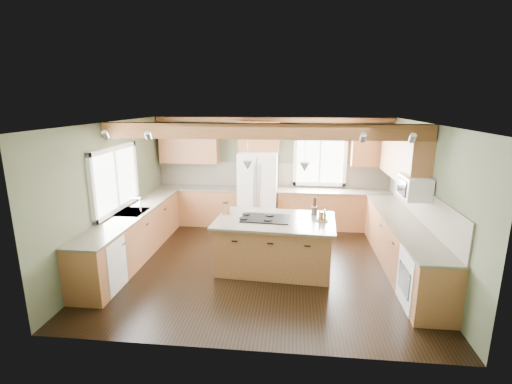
# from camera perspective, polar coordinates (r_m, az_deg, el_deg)

# --- Properties ---
(floor) EXTENTS (5.60, 5.60, 0.00)m
(floor) POSITION_cam_1_polar(r_m,az_deg,el_deg) (7.07, 1.01, -10.95)
(floor) COLOR black
(floor) RESTS_ON ground
(ceiling) EXTENTS (5.60, 5.60, 0.00)m
(ceiling) POSITION_cam_1_polar(r_m,az_deg,el_deg) (6.43, 1.10, 10.58)
(ceiling) COLOR silver
(ceiling) RESTS_ON wall_back
(wall_back) EXTENTS (5.60, 0.00, 5.60)m
(wall_back) POSITION_cam_1_polar(r_m,az_deg,el_deg) (9.07, 2.44, 3.27)
(wall_back) COLOR #4B523A
(wall_back) RESTS_ON ground
(wall_left) EXTENTS (0.00, 5.00, 5.00)m
(wall_left) POSITION_cam_1_polar(r_m,az_deg,el_deg) (7.41, -21.05, -0.08)
(wall_left) COLOR #4B523A
(wall_left) RESTS_ON ground
(wall_right) EXTENTS (0.00, 5.00, 5.00)m
(wall_right) POSITION_cam_1_polar(r_m,az_deg,el_deg) (6.98, 24.61, -1.25)
(wall_right) COLOR #4B523A
(wall_right) RESTS_ON ground
(ceiling_beam) EXTENTS (5.55, 0.26, 0.26)m
(ceiling_beam) POSITION_cam_1_polar(r_m,az_deg,el_deg) (6.31, 1.00, 9.33)
(ceiling_beam) COLOR #562F18
(ceiling_beam) RESTS_ON ceiling
(soffit_trim) EXTENTS (5.55, 0.20, 0.10)m
(soffit_trim) POSITION_cam_1_polar(r_m,az_deg,el_deg) (8.82, 2.48, 11.08)
(soffit_trim) COLOR #562F18
(soffit_trim) RESTS_ON ceiling
(backsplash_back) EXTENTS (5.58, 0.03, 0.58)m
(backsplash_back) POSITION_cam_1_polar(r_m,az_deg,el_deg) (9.07, 2.43, 2.69)
(backsplash_back) COLOR brown
(backsplash_back) RESTS_ON wall_back
(backsplash_right) EXTENTS (0.03, 3.70, 0.58)m
(backsplash_right) POSITION_cam_1_polar(r_m,az_deg,el_deg) (7.04, 24.29, -1.85)
(backsplash_right) COLOR brown
(backsplash_right) RESTS_ON wall_right
(base_cab_back_left) EXTENTS (2.02, 0.60, 0.88)m
(base_cab_back_left) POSITION_cam_1_polar(r_m,az_deg,el_deg) (9.26, -8.87, -2.13)
(base_cab_back_left) COLOR brown
(base_cab_back_left) RESTS_ON floor
(counter_back_left) EXTENTS (2.06, 0.64, 0.04)m
(counter_back_left) POSITION_cam_1_polar(r_m,az_deg,el_deg) (9.15, -8.97, 0.64)
(counter_back_left) COLOR #4B4337
(counter_back_left) RESTS_ON base_cab_back_left
(base_cab_back_right) EXTENTS (2.62, 0.60, 0.88)m
(base_cab_back_right) POSITION_cam_1_polar(r_m,az_deg,el_deg) (9.01, 11.77, -2.72)
(base_cab_back_right) COLOR brown
(base_cab_back_right) RESTS_ON floor
(counter_back_right) EXTENTS (2.66, 0.64, 0.04)m
(counter_back_right) POSITION_cam_1_polar(r_m,az_deg,el_deg) (8.89, 11.91, 0.12)
(counter_back_right) COLOR #4B4337
(counter_back_right) RESTS_ON base_cab_back_right
(base_cab_left) EXTENTS (0.60, 3.70, 0.88)m
(base_cab_left) POSITION_cam_1_polar(r_m,az_deg,el_deg) (7.57, -18.28, -6.38)
(base_cab_left) COLOR brown
(base_cab_left) RESTS_ON floor
(counter_left) EXTENTS (0.64, 3.74, 0.04)m
(counter_left) POSITION_cam_1_polar(r_m,az_deg,el_deg) (7.43, -18.54, -3.04)
(counter_left) COLOR #4B4337
(counter_left) RESTS_ON base_cab_left
(base_cab_right) EXTENTS (0.60, 3.70, 0.88)m
(base_cab_right) POSITION_cam_1_polar(r_m,az_deg,el_deg) (7.19, 21.51, -7.73)
(base_cab_right) COLOR brown
(base_cab_right) RESTS_ON floor
(counter_right) EXTENTS (0.64, 3.74, 0.04)m
(counter_right) POSITION_cam_1_polar(r_m,az_deg,el_deg) (7.04, 21.84, -4.24)
(counter_right) COLOR #4B4337
(counter_right) RESTS_ON base_cab_right
(upper_cab_back_left) EXTENTS (1.40, 0.35, 0.90)m
(upper_cab_back_left) POSITION_cam_1_polar(r_m,az_deg,el_deg) (9.14, -10.24, 7.26)
(upper_cab_back_left) COLOR brown
(upper_cab_back_left) RESTS_ON wall_back
(upper_cab_over_fridge) EXTENTS (0.96, 0.35, 0.70)m
(upper_cab_over_fridge) POSITION_cam_1_polar(r_m,az_deg,el_deg) (8.80, 0.45, 8.54)
(upper_cab_over_fridge) COLOR brown
(upper_cab_over_fridge) RESTS_ON wall_back
(upper_cab_right) EXTENTS (0.35, 2.20, 0.90)m
(upper_cab_right) POSITION_cam_1_polar(r_m,az_deg,el_deg) (7.65, 21.78, 5.24)
(upper_cab_right) COLOR brown
(upper_cab_right) RESTS_ON wall_right
(upper_cab_back_corner) EXTENTS (0.90, 0.35, 0.90)m
(upper_cab_back_corner) POSITION_cam_1_polar(r_m,az_deg,el_deg) (8.95, 17.37, 6.72)
(upper_cab_back_corner) COLOR brown
(upper_cab_back_corner) RESTS_ON wall_back
(window_left) EXTENTS (0.04, 1.60, 1.05)m
(window_left) POSITION_cam_1_polar(r_m,az_deg,el_deg) (7.40, -20.91, 1.89)
(window_left) COLOR white
(window_left) RESTS_ON wall_left
(window_back) EXTENTS (1.10, 0.04, 1.00)m
(window_back) POSITION_cam_1_polar(r_m,az_deg,el_deg) (9.01, 9.79, 4.62)
(window_back) COLOR white
(window_back) RESTS_ON wall_back
(sink) EXTENTS (0.50, 0.65, 0.03)m
(sink) POSITION_cam_1_polar(r_m,az_deg,el_deg) (7.43, -18.55, -3.01)
(sink) COLOR #262628
(sink) RESTS_ON counter_left
(faucet) EXTENTS (0.02, 0.02, 0.28)m
(faucet) POSITION_cam_1_polar(r_m,az_deg,el_deg) (7.31, -17.35, -1.99)
(faucet) COLOR #B2B2B7
(faucet) RESTS_ON sink
(dishwasher) EXTENTS (0.60, 0.60, 0.84)m
(dishwasher) POSITION_cam_1_polar(r_m,az_deg,el_deg) (6.50, -22.88, -10.30)
(dishwasher) COLOR white
(dishwasher) RESTS_ON floor
(oven) EXTENTS (0.60, 0.72, 0.84)m
(oven) POSITION_cam_1_polar(r_m,az_deg,el_deg) (6.06, 24.63, -12.28)
(oven) COLOR white
(oven) RESTS_ON floor
(microwave) EXTENTS (0.40, 0.70, 0.38)m
(microwave) POSITION_cam_1_polar(r_m,az_deg,el_deg) (6.81, 23.19, 0.71)
(microwave) COLOR white
(microwave) RESTS_ON wall_right
(pendant_left) EXTENTS (0.18, 0.18, 0.16)m
(pendant_left) POSITION_cam_1_polar(r_m,az_deg,el_deg) (6.45, -1.30, 4.14)
(pendant_left) COLOR #B2B2B7
(pendant_left) RESTS_ON ceiling
(pendant_right) EXTENTS (0.18, 0.18, 0.16)m
(pendant_right) POSITION_cam_1_polar(r_m,az_deg,el_deg) (6.34, 7.49, 3.85)
(pendant_right) COLOR #B2B2B7
(pendant_right) RESTS_ON ceiling
(refrigerator) EXTENTS (0.90, 0.74, 1.80)m
(refrigerator) POSITION_cam_1_polar(r_m,az_deg,el_deg) (8.81, 0.30, 0.29)
(refrigerator) COLOR white
(refrigerator) RESTS_ON floor
(island) EXTENTS (2.04, 1.33, 0.88)m
(island) POSITION_cam_1_polar(r_m,az_deg,el_deg) (6.77, 2.90, -8.08)
(island) COLOR olive
(island) RESTS_ON floor
(island_top) EXTENTS (2.18, 1.47, 0.04)m
(island_top) POSITION_cam_1_polar(r_m,az_deg,el_deg) (6.61, 2.95, -4.39)
(island_top) COLOR #4B4337
(island_top) RESTS_ON island
(cooktop) EXTENTS (0.89, 0.62, 0.02)m
(cooktop) POSITION_cam_1_polar(r_m,az_deg,el_deg) (6.62, 1.54, -4.07)
(cooktop) COLOR black
(cooktop) RESTS_ON island_top
(knife_block) EXTENTS (0.14, 0.13, 0.19)m
(knife_block) POSITION_cam_1_polar(r_m,az_deg,el_deg) (6.90, -4.66, -2.62)
(knife_block) COLOR brown
(knife_block) RESTS_ON island_top
(utensil_crock) EXTENTS (0.14, 0.14, 0.15)m
(utensil_crock) POSITION_cam_1_polar(r_m,az_deg,el_deg) (6.93, 8.96, -2.85)
(utensil_crock) COLOR #38332D
(utensil_crock) RESTS_ON island_top
(bottle_tray) EXTENTS (0.27, 0.27, 0.20)m
(bottle_tray) POSITION_cam_1_polar(r_m,az_deg,el_deg) (6.58, 10.17, -3.60)
(bottle_tray) COLOR brown
(bottle_tray) RESTS_ON island_top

